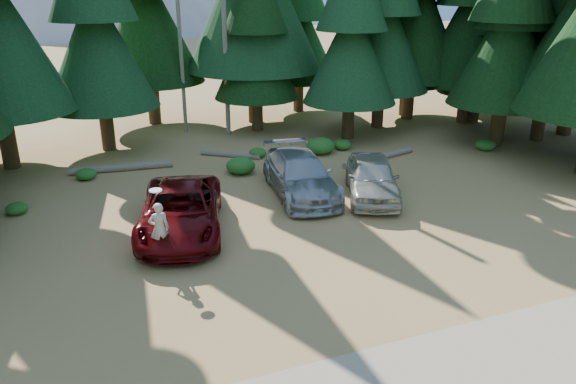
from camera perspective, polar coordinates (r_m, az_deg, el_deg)
name	(u,v)px	position (r m, az deg, el deg)	size (l,w,h in m)	color
ground	(332,251)	(17.54, 4.46, -5.97)	(160.00, 160.00, 0.00)	#A57F46
gravel_strip	(466,382)	(12.95, 17.65, -17.94)	(26.00, 3.50, 0.01)	tan
forest_belt_north	(212,133)	(30.87, -7.73, 5.92)	(36.00, 7.00, 22.00)	black
snag_front	(224,18)	(29.61, -6.50, 17.13)	(0.24, 0.24, 12.00)	slate
snag_back	(180,38)	(30.69, -10.92, 15.16)	(0.20, 0.20, 10.00)	slate
red_pickup	(180,210)	(18.73, -10.87, -1.85)	(2.59, 5.62, 1.56)	#5A0709
silver_minivan_center	(301,175)	(21.67, 1.28, 1.72)	(2.19, 5.38, 1.56)	#ACAFB5
silver_minivan_right	(372,177)	(21.66, 8.55, 1.48)	(1.85, 4.61, 1.57)	beige
frisbee_player	(159,228)	(16.67, -12.95, -3.62)	(0.59, 0.43, 2.00)	beige
log_left	(122,168)	(25.57, -16.51, 2.40)	(0.31, 0.31, 4.36)	slate
log_mid	(230,155)	(26.58, -5.88, 3.79)	(0.24, 0.24, 2.93)	slate
log_right	(379,157)	(26.32, 9.24, 3.49)	(0.28, 0.28, 4.31)	slate
shrub_far_left	(17,208)	(22.28, -25.85, -1.49)	(0.77, 0.77, 0.42)	#206C20
shrub_left	(86,174)	(24.95, -19.83, 1.74)	(0.85, 0.85, 0.47)	#206C20
shrub_center_left	(241,166)	(24.26, -4.84, 2.69)	(1.26, 1.26, 0.69)	#206C20
shrub_center_right	(258,153)	(26.42, -3.12, 4.01)	(0.82, 0.82, 0.45)	#206C20
shrub_right	(343,145)	(27.77, 5.56, 4.82)	(0.88, 0.88, 0.48)	#206C20
shrub_far_right	(320,146)	(27.00, 3.31, 4.71)	(1.38, 1.38, 0.76)	#206C20
shrub_edge_east	(485,145)	(29.13, 19.42, 4.54)	(0.98, 0.98, 0.54)	#206C20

